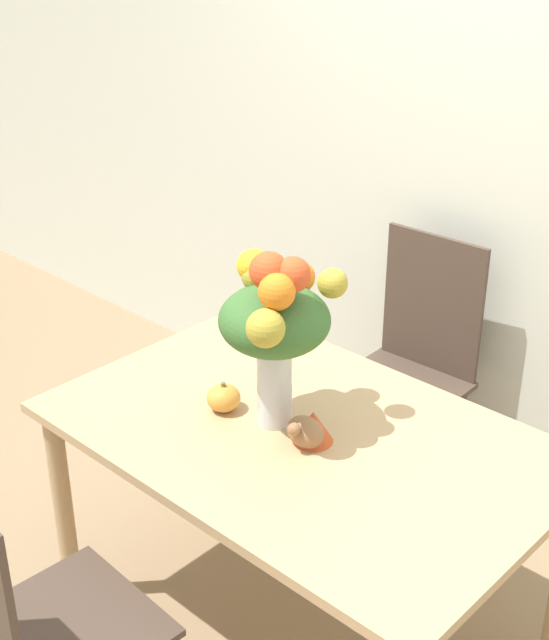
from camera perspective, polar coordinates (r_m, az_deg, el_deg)
name	(u,v)px	position (r m, az deg, el deg)	size (l,w,h in m)	color
ground_plane	(299,626)	(2.94, 1.59, -19.00)	(12.00, 12.00, 0.00)	#8E7556
wall_back	(528,134)	(3.08, 15.92, 11.40)	(8.00, 0.06, 2.70)	silver
dining_table	(302,458)	(2.53, 1.77, -8.83)	(1.40, 0.90, 0.73)	tan
flower_vase	(275,320)	(2.36, 0.06, -0.03)	(0.32, 0.36, 0.53)	silver
pumpkin	(224,398)	(2.55, -3.28, -5.00)	(0.10, 0.10, 0.09)	gold
turkey_figurine	(310,429)	(2.41, 2.26, -6.96)	(0.11, 0.15, 0.09)	#936642
dining_chair_near_window	(409,369)	(3.25, 8.63, -3.14)	(0.43, 0.43, 0.99)	#47382D
dining_chair_far_side	(33,634)	(2.28, -15.21, -18.82)	(0.44, 0.44, 0.99)	#47382D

